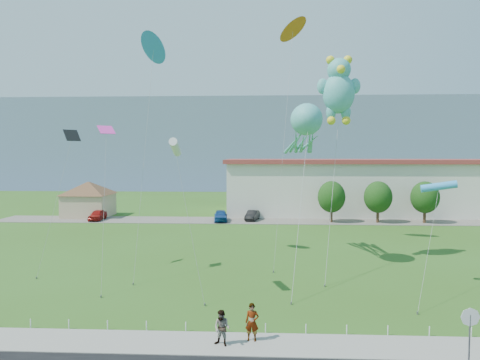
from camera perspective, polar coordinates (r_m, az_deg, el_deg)
name	(u,v)px	position (r m, az deg, el deg)	size (l,w,h in m)	color
ground	(246,323)	(23.84, 0.85, -18.47)	(160.00, 160.00, 0.00)	#305517
sidewalk	(244,345)	(21.29, 0.59, -21.09)	(80.00, 2.50, 0.10)	gray
parking_strip	(255,221)	(57.80, 2.02, -5.43)	(70.00, 6.00, 0.06)	#59544C
hill_ridge	(259,144)	(142.17, 2.48, 4.82)	(160.00, 50.00, 25.00)	slate
pavilion	(89,196)	(65.27, -19.52, -1.97)	(9.20, 9.20, 5.00)	tan
warehouse	(427,186)	(70.94, 23.63, -0.75)	(61.00, 15.00, 8.20)	beige
stop_sign	(470,322)	(21.13, 28.33, -16.38)	(0.80, 0.07, 2.50)	slate
rope_fence	(245,328)	(22.54, 0.73, -19.11)	(26.05, 0.05, 0.50)	white
tree_near	(331,197)	(57.14, 12.10, -2.22)	(3.60, 3.60, 5.47)	#3F2B19
tree_mid	(378,197)	(58.41, 17.92, -2.18)	(3.60, 3.60, 5.47)	#3F2B19
tree_far	(425,197)	(60.26, 23.44, -2.13)	(3.60, 3.60, 5.47)	#3F2B19
pedestrian_left	(252,322)	(21.23, 1.62, -18.41)	(0.65, 0.43, 1.78)	gray
pedestrian_right	(222,328)	(20.79, -2.43, -19.12)	(0.80, 0.62, 1.64)	gray
parked_car_red	(98,215)	(61.17, -18.46, -4.44)	(1.62, 4.03, 1.37)	maroon
parked_car_blue	(221,216)	(57.11, -2.59, -4.76)	(1.74, 4.34, 1.48)	navy
parked_car_black	(252,215)	(58.05, 1.67, -4.72)	(1.36, 3.90, 1.29)	black
octopus_kite	(305,130)	(35.01, 8.63, 6.62)	(3.01, 15.02, 12.86)	teal
teddy_bear_kite	(339,88)	(36.17, 13.03, 11.81)	(3.74, 7.86, 16.85)	teal
small_kite_orange	(292,35)	(42.73, 6.99, 18.65)	(2.97, 10.31, 21.43)	#CD6216
small_kite_pink	(106,146)	(32.11, -17.46, 4.36)	(2.03, 5.78, 11.13)	#E833AB
small_kite_cyan	(439,187)	(31.00, 24.95, -0.88)	(3.29, 6.12, 7.23)	#3093DB
small_kite_blue	(153,52)	(37.63, -11.52, 16.32)	(1.80, 8.21, 18.48)	#277CE0
small_kite_black	(68,150)	(34.83, -21.91, 3.78)	(2.37, 3.29, 10.78)	black
small_kite_white	(176,148)	(26.35, -8.59, 4.18)	(2.24, 2.52, 9.77)	silver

